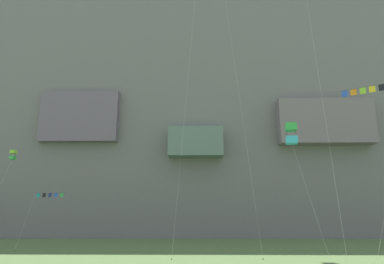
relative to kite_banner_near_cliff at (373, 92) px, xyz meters
The scene contains 5 objects.
cliff_face 50.97m from the kite_banner_near_cliff, 109.92° to the left, with size 180.00×27.17×68.51m.
kite_banner_near_cliff is the anchor object (origin of this frame).
kite_box_upper_right 41.78m from the kite_banner_near_cliff, 160.99° to the left, with size 3.23×1.98×12.01m.
kite_box_low_center 8.30m from the kite_banner_near_cliff, 140.41° to the left, with size 1.64×5.61×13.03m.
kite_banner_far_right 38.76m from the kite_banner_near_cliff, 156.77° to the left, with size 4.17×4.58×6.69m.
Camera 1 is at (0.37, -6.18, 3.73)m, focal length 31.44 mm.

